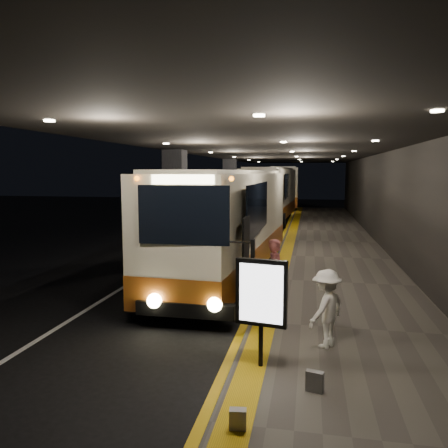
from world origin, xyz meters
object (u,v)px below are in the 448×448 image
(coach_main, at_px, (230,227))
(bag_polka, at_px, (315,381))
(bag_plain, at_px, (238,419))
(info_sign, at_px, (261,295))
(coach_third, at_px, (283,188))
(coach_second, at_px, (271,197))
(stanchion_post, at_px, (275,283))
(passenger_waiting_white, at_px, (326,308))
(passenger_boarding, at_px, (276,274))

(coach_main, xyz_separation_m, bag_polka, (2.79, -7.90, -1.36))
(bag_plain, height_order, info_sign, info_sign)
(info_sign, bearing_deg, coach_third, 102.56)
(bag_plain, bearing_deg, info_sign, 87.52)
(bag_polka, bearing_deg, coach_second, 96.68)
(coach_second, bearing_deg, coach_third, 92.57)
(bag_polka, bearing_deg, stanchion_post, 102.42)
(coach_third, distance_m, passenger_waiting_white, 36.12)
(coach_third, bearing_deg, stanchion_post, -90.05)
(bag_polka, bearing_deg, coach_third, 94.31)
(coach_third, xyz_separation_m, passenger_waiting_white, (3.08, -35.97, -0.97))
(passenger_waiting_white, height_order, info_sign, info_sign)
(coach_third, xyz_separation_m, stanchion_post, (1.88, -33.41, -1.18))
(bag_polka, xyz_separation_m, info_sign, (-0.92, 0.71, 1.13))
(coach_main, bearing_deg, info_sign, -72.17)
(bag_plain, relative_size, stanchion_post, 0.26)
(stanchion_post, bearing_deg, passenger_waiting_white, -65.00)
(passenger_waiting_white, relative_size, bag_polka, 4.69)
(coach_second, xyz_separation_m, passenger_waiting_white, (3.09, -22.67, -0.87))
(coach_main, xyz_separation_m, coach_third, (-0.06, 29.92, 0.21))
(passenger_waiting_white, bearing_deg, coach_main, -119.64)
(stanchion_post, bearing_deg, bag_polka, -77.58)
(coach_main, xyz_separation_m, passenger_boarding, (1.87, -3.86, -0.65))
(coach_main, height_order, passenger_waiting_white, coach_main)
(coach_second, bearing_deg, passenger_waiting_white, -79.58)
(coach_third, relative_size, passenger_waiting_white, 8.26)
(info_sign, bearing_deg, bag_plain, -82.90)
(bag_polka, bearing_deg, passenger_waiting_white, 83.15)
(coach_third, height_order, bag_plain, coach_third)
(bag_polka, bearing_deg, info_sign, 142.43)
(coach_main, xyz_separation_m, stanchion_post, (1.82, -3.48, -0.98))
(bag_polka, height_order, info_sign, info_sign)
(coach_main, xyz_separation_m, coach_second, (-0.08, 16.62, 0.11))
(coach_second, relative_size, stanchion_post, 10.94)
(coach_second, xyz_separation_m, passenger_boarding, (1.94, -20.48, -0.76))
(coach_third, distance_m, stanchion_post, 33.48)
(passenger_boarding, distance_m, bag_polka, 4.21)
(coach_third, relative_size, passenger_boarding, 7.20)
(passenger_boarding, xyz_separation_m, bag_polka, (0.93, -4.04, -0.71))
(coach_third, bearing_deg, passenger_boarding, -90.00)
(coach_main, distance_m, bag_plain, 9.40)
(passenger_boarding, relative_size, info_sign, 0.92)
(passenger_boarding, height_order, stanchion_post, passenger_boarding)
(coach_main, relative_size, stanchion_post, 10.34)
(bag_plain, bearing_deg, coach_second, 94.15)
(passenger_waiting_white, bearing_deg, info_sign, -11.01)
(passenger_waiting_white, distance_m, bag_polka, 1.96)
(passenger_waiting_white, relative_size, info_sign, 0.80)
(coach_second, bearing_deg, bag_polka, -80.67)
(passenger_boarding, bearing_deg, coach_third, -10.93)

